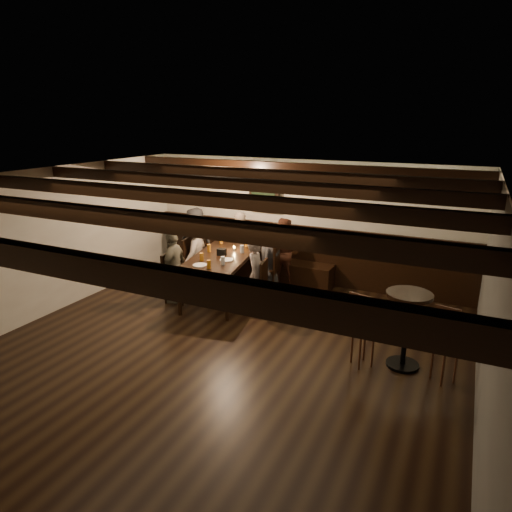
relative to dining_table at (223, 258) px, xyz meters
The scene contains 27 objects.
room 0.81m from the dining_table, 12.22° to the left, with size 7.00×7.00×7.00m.
dining_table is the anchor object (origin of this frame).
chair_left_near 0.96m from the dining_table, 157.89° to the left, with size 0.49×0.49×0.93m.
chair_left_far 0.96m from the dining_table, 138.03° to the right, with size 0.47×0.47×0.89m.
chair_right_near 0.96m from the dining_table, 41.95° to the left, with size 0.48×0.48×0.92m.
chair_right_far 0.96m from the dining_table, 22.14° to the right, with size 0.47×0.47×0.88m.
person_bench_left 1.27m from the dining_table, 144.92° to the left, with size 0.70×0.46×1.43m, color #232426.
person_bench_centre 1.05m from the dining_table, 99.92° to the left, with size 0.50×0.33×1.38m, color gray.
person_bench_right 1.27m from the dining_table, 54.92° to the left, with size 0.65×0.50×1.33m, color #552B1D.
person_left_near 0.88m from the dining_table, 158.95° to the left, with size 0.86×0.49×1.33m, color gray.
person_left_far 0.88m from the dining_table, 139.12° to the right, with size 0.76×0.31×1.29m, color gray.
person_right_near 0.88m from the dining_table, 40.88° to the left, with size 0.60×0.39×1.24m, color #2B2B2E.
person_right_far 0.88m from the dining_table, 21.05° to the right, with size 0.46×0.30×1.25m, color #A3908A.
pint_a 0.77m from the dining_table, 121.72° to the left, with size 0.07×0.07×0.14m, color #BF7219.
pint_b 0.71m from the dining_table, 78.88° to the left, with size 0.07×0.07×0.14m, color #BF7219.
pint_c 0.34m from the dining_table, behind, with size 0.07×0.07×0.14m, color #BF7219.
pint_d 0.39m from the dining_table, 43.61° to the left, with size 0.07×0.07×0.14m, color silver.
pint_e 0.52m from the dining_table, 106.14° to the right, with size 0.07×0.07×0.14m, color #BF7219.
pint_f 0.60m from the dining_table, 60.10° to the right, with size 0.07×0.07×0.14m, color silver.
pint_g 0.81m from the dining_table, 76.51° to the right, with size 0.07×0.07×0.14m, color #BF7219.
plate_near 0.72m from the dining_table, 92.18° to the right, with size 0.24×0.24×0.01m, color white.
plate_far 0.36m from the dining_table, 49.12° to the right, with size 0.24×0.24×0.01m, color white.
condiment_caddy 0.13m from the dining_table, 80.08° to the right, with size 0.15×0.10×0.12m, color black.
candle 0.34m from the dining_table, 78.12° to the left, with size 0.05×0.05×0.05m, color beige.
high_top_table 3.55m from the dining_table, 18.81° to the right, with size 0.58×0.58×1.03m.
bar_stool_left 3.18m from the dining_table, 25.29° to the right, with size 0.35×0.37×1.05m.
bar_stool_right 4.08m from the dining_table, 18.62° to the right, with size 0.34×0.36×1.05m.
Camera 1 is at (2.91, -4.75, 3.15)m, focal length 32.00 mm.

